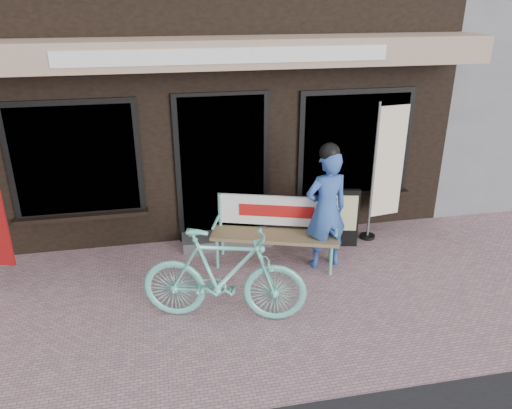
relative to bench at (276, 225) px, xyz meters
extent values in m
plane|color=#AD848D|center=(-0.59, -1.12, -0.54)|extent=(70.00, 70.00, 0.00)
cube|color=black|center=(-0.59, 3.88, 1.26)|extent=(7.00, 6.00, 3.60)
cube|color=tan|center=(-0.59, 0.53, 2.21)|extent=(7.00, 0.80, 0.35)
cube|color=white|center=(-0.59, 0.12, 2.21)|extent=(4.00, 0.02, 0.18)
cube|color=black|center=(-0.59, 0.86, 0.56)|extent=(1.20, 0.06, 2.10)
cube|color=black|center=(-0.59, 0.85, 0.56)|extent=(1.35, 0.04, 2.20)
cube|color=black|center=(-2.59, 0.86, 0.81)|extent=(1.60, 0.06, 1.50)
cube|color=black|center=(1.41, 0.86, 0.81)|extent=(1.60, 0.06, 1.50)
cube|color=black|center=(-2.59, 0.85, 0.81)|extent=(1.75, 0.04, 1.65)
cube|color=black|center=(1.41, 0.85, 0.81)|extent=(1.75, 0.04, 1.65)
cube|color=black|center=(-2.59, 0.80, 0.01)|extent=(1.80, 0.18, 0.06)
cube|color=black|center=(1.41, 0.80, 0.01)|extent=(1.80, 0.18, 0.06)
cube|color=#59595B|center=(-0.59, 0.63, -0.47)|extent=(1.30, 0.45, 0.15)
cylinder|color=#6AD0BC|center=(-0.81, -0.03, -0.34)|extent=(0.05, 0.05, 0.40)
cylinder|color=#6AD0BC|center=(-0.69, 0.33, -0.34)|extent=(0.05, 0.05, 0.40)
cylinder|color=#6AD0BC|center=(0.63, -0.50, -0.34)|extent=(0.05, 0.05, 0.40)
cylinder|color=#6AD0BC|center=(0.75, -0.14, -0.34)|extent=(0.05, 0.05, 0.40)
cube|color=olive|center=(-0.03, -0.08, -0.12)|extent=(1.75, 0.94, 0.05)
cylinder|color=#6AD0BC|center=(-0.70, 0.34, 0.12)|extent=(0.05, 0.05, 0.52)
cylinder|color=#6AD0BC|center=(0.77, -0.15, 0.12)|extent=(0.05, 0.05, 0.52)
cube|color=white|center=(0.04, 0.11, 0.17)|extent=(1.54, 0.54, 0.43)
cube|color=#B21414|center=(0.03, 0.09, 0.17)|extent=(0.97, 0.33, 0.17)
cylinder|color=#6AD0BC|center=(-0.79, 0.17, 0.05)|extent=(0.17, 0.41, 0.04)
cylinder|color=#6AD0BC|center=(0.73, -0.34, 0.05)|extent=(0.17, 0.41, 0.04)
imported|color=#3157AA|center=(0.62, -0.23, 0.27)|extent=(0.64, 0.47, 1.62)
sphere|color=black|center=(0.62, -0.23, 1.05)|extent=(0.30, 0.30, 0.26)
imported|color=#6AD0BC|center=(-0.87, -1.17, 0.01)|extent=(1.92, 1.01, 1.11)
cylinder|color=gray|center=(1.54, 0.41, 0.50)|extent=(0.04, 0.04, 2.07)
cylinder|color=gray|center=(1.77, 0.44, 1.46)|extent=(0.47, 0.09, 0.02)
cube|color=#F0E2C4|center=(1.79, 0.45, 0.64)|extent=(0.47, 0.10, 1.65)
cylinder|color=black|center=(1.54, 0.41, -0.52)|extent=(0.26, 0.26, 0.05)
cube|color=black|center=(1.07, 0.26, -0.10)|extent=(0.45, 0.18, 0.88)
cube|color=beige|center=(1.06, 0.21, 0.00)|extent=(0.37, 0.11, 0.54)
camera|label=1|loc=(-1.45, -5.92, 2.89)|focal=35.00mm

